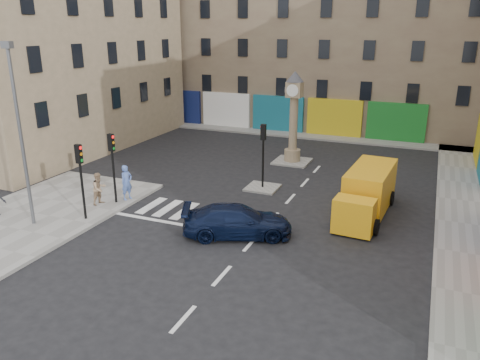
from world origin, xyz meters
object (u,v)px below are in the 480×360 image
Objects in this scene: traffic_light_left_far at (112,157)px; traffic_light_island at (263,146)px; lamp_post at (19,127)px; navy_sedan at (237,221)px; clock_pillar at (294,112)px; pedestrian_blue at (127,182)px; pedestrian_tan at (99,189)px; traffic_light_left_near at (80,170)px; yellow_van at (367,192)px.

traffic_light_island is (6.30, 5.40, -0.03)m from traffic_light_left_far.
lamp_post is at bearing -131.71° from traffic_light_island.
navy_sedan is (1.13, -6.45, -1.88)m from traffic_light_island.
lamp_post is 17.31m from clock_pillar.
traffic_light_left_far is 0.76× the size of navy_sedan.
pedestrian_tan is (-0.90, -1.15, -0.10)m from pedestrian_blue.
clock_pillar reaches higher than traffic_light_island.
traffic_light_left_near is 1.00× the size of traffic_light_island.
pedestrian_tan reaches higher than navy_sedan.
yellow_van is 3.73× the size of pedestrian_tan.
clock_pillar reaches higher than traffic_light_left_near.
pedestrian_blue is at bearing 53.65° from navy_sedan.
pedestrian_blue is 1.46m from pedestrian_tan.
navy_sedan is at bearing -131.62° from yellow_van.
lamp_post is at bearing 168.45° from pedestrian_blue.
traffic_light_left_far reaches higher than pedestrian_blue.
clock_pillar is 12.81m from navy_sedan.
traffic_light_left_near is 14.00m from yellow_van.
traffic_light_left_near is 0.58× the size of yellow_van.
traffic_light_island is 6.07m from clock_pillar.
traffic_light_left_far is 1.81m from pedestrian_tan.
traffic_light_left_near reaches higher than pedestrian_blue.
traffic_light_island is 2.18× the size of pedestrian_tan.
clock_pillar is (8.20, 15.20, -1.24)m from lamp_post.
clock_pillar is at bearing 65.45° from traffic_light_left_near.
lamp_post reaches higher than pedestrian_tan.
traffic_light_left_far is 7.75m from navy_sedan.
yellow_van is at bearing 17.39° from traffic_light_left_far.
yellow_van is (6.11, -7.51, -2.42)m from clock_pillar.
lamp_post is at bearing -148.13° from yellow_van.
lamp_post is at bearing 83.24° from navy_sedan.
lamp_post is at bearing -116.57° from traffic_light_left_far.
traffic_light_left_far is 0.61× the size of clock_pillar.
pedestrian_tan is (-6.90, -5.93, -1.59)m from traffic_light_island.
traffic_light_island is at bearing -13.21° from navy_sedan.
traffic_light_left_far is 13.05m from clock_pillar.
traffic_light_island is at bearing 169.74° from yellow_van.
traffic_light_island is 12.52m from lamp_post.
clock_pillar reaches higher than yellow_van.
traffic_light_left_near is at bearing -128.93° from traffic_light_island.
traffic_light_left_far is 8.30m from traffic_light_island.
traffic_light_island is 9.23m from pedestrian_tan.
traffic_light_left_near is at bearing -170.76° from pedestrian_blue.
traffic_light_island is at bearing -36.54° from pedestrian_blue.
clock_pillar is at bearing 61.65° from lamp_post.
traffic_light_left_far reaches higher than yellow_van.
traffic_light_left_near is 0.61× the size of clock_pillar.
pedestrian_tan is at bearing -120.04° from clock_pillar.
lamp_post reaches higher than yellow_van.
traffic_light_left_near and traffic_light_left_far have the same top height.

